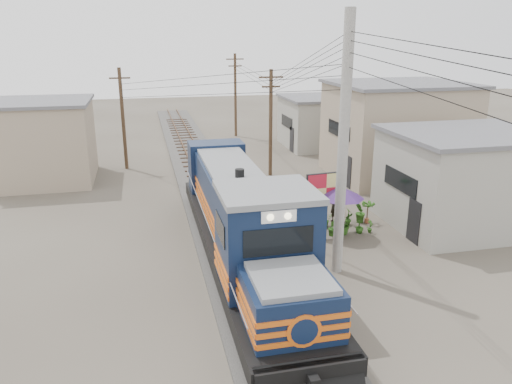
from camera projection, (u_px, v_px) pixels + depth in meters
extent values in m
plane|color=#473F35|center=(249.00, 274.00, 19.81)|extent=(120.00, 120.00, 0.00)
cube|color=#595651|center=(213.00, 196.00, 29.08)|extent=(3.60, 70.00, 0.16)
cube|color=#51331E|center=(204.00, 194.00, 28.91)|extent=(0.08, 70.00, 0.12)
cube|color=#51331E|center=(222.00, 193.00, 29.14)|extent=(0.08, 70.00, 0.12)
cube|color=black|center=(243.00, 244.00, 20.65)|extent=(3.12, 17.19, 0.59)
cube|color=black|center=(277.00, 320.00, 15.76)|extent=(2.36, 3.44, 0.70)
cube|color=black|center=(222.00, 209.00, 25.74)|extent=(2.36, 3.44, 0.70)
cube|color=#0E1B36|center=(290.00, 306.00, 14.19)|extent=(2.55, 2.58, 1.61)
cube|color=#0E1B36|center=(267.00, 242.00, 16.43)|extent=(3.05, 2.79, 3.33)
cube|color=slate|center=(267.00, 192.00, 15.91)|extent=(3.12, 2.93, 0.19)
cube|color=black|center=(278.00, 241.00, 14.94)|extent=(2.18, 0.06, 0.86)
cube|color=white|center=(279.00, 216.00, 14.69)|extent=(1.07, 0.06, 0.38)
cube|color=#0E1B36|center=(231.00, 194.00, 22.74)|extent=(2.43, 10.53, 2.47)
cube|color=slate|center=(231.00, 167.00, 22.36)|extent=(2.18, 10.53, 0.19)
cube|color=#DE5D14|center=(243.00, 231.00, 20.48)|extent=(3.16, 17.19, 0.15)
cube|color=#DE5D14|center=(243.00, 223.00, 20.38)|extent=(3.16, 17.19, 0.15)
cube|color=#DE5D14|center=(243.00, 216.00, 20.28)|extent=(3.16, 17.19, 0.15)
cylinder|color=#9E9B93|center=(343.00, 149.00, 18.59)|extent=(0.40, 0.40, 10.00)
cylinder|color=#4C3826|center=(271.00, 124.00, 32.73)|extent=(0.24, 0.24, 7.00)
cube|color=#4C3826|center=(271.00, 77.00, 31.83)|extent=(1.60, 0.10, 0.10)
cube|color=#4C3826|center=(271.00, 87.00, 32.01)|extent=(1.20, 0.10, 0.10)
cylinder|color=#4C3826|center=(235.00, 96.00, 45.73)|extent=(0.24, 0.24, 7.50)
cube|color=#4C3826|center=(235.00, 59.00, 44.75)|extent=(1.60, 0.10, 0.10)
cube|color=#4C3826|center=(235.00, 66.00, 44.93)|extent=(1.20, 0.10, 0.10)
cylinder|color=#4C3826|center=(123.00, 119.00, 34.41)|extent=(0.24, 0.24, 7.00)
cube|color=#4C3826|center=(119.00, 75.00, 33.51)|extent=(1.60, 0.10, 0.10)
cube|color=#4C3826|center=(120.00, 84.00, 33.69)|extent=(1.20, 0.10, 0.10)
cube|color=gray|center=(465.00, 181.00, 24.39)|extent=(7.00, 6.00, 4.50)
cube|color=slate|center=(472.00, 134.00, 23.68)|extent=(7.35, 6.30, 0.20)
cube|color=black|center=(400.00, 181.00, 23.57)|extent=(0.05, 3.00, 0.90)
cube|color=gray|center=(396.00, 132.00, 32.74)|extent=(8.00, 7.00, 6.00)
cube|color=slate|center=(400.00, 84.00, 31.80)|extent=(8.40, 7.35, 0.20)
cube|color=black|center=(339.00, 130.00, 31.79)|extent=(0.05, 3.50, 0.90)
cube|color=gray|center=(321.00, 123.00, 42.01)|extent=(6.00, 6.00, 4.00)
cube|color=slate|center=(322.00, 98.00, 41.38)|extent=(6.30, 6.30, 0.20)
cube|color=black|center=(287.00, 122.00, 41.30)|extent=(0.05, 3.00, 0.90)
cube|color=gray|center=(43.00, 143.00, 31.78)|extent=(6.00, 6.00, 5.00)
cube|color=slate|center=(37.00, 102.00, 31.00)|extent=(6.30, 6.30, 0.20)
cylinder|color=#99999E|center=(309.00, 214.00, 23.26)|extent=(0.10, 0.10, 2.23)
cylinder|color=#99999E|center=(340.00, 210.00, 23.73)|extent=(0.10, 0.10, 2.23)
cube|color=black|center=(326.00, 187.00, 23.13)|extent=(1.96, 0.29, 1.42)
cube|color=red|center=(326.00, 188.00, 23.11)|extent=(1.87, 0.24, 1.34)
cylinder|color=black|center=(339.00, 234.00, 23.67)|extent=(0.44, 0.44, 0.10)
cylinder|color=#99999E|center=(340.00, 213.00, 23.36)|extent=(0.05, 0.05, 2.19)
cone|color=#402062|center=(341.00, 192.00, 23.04)|extent=(2.86, 2.86, 0.55)
imported|color=black|center=(334.00, 206.00, 25.25)|extent=(0.70, 0.64, 1.61)
imported|color=#2A5B1A|center=(317.00, 227.00, 23.48)|extent=(0.52, 0.52, 0.83)
imported|color=#2A5B1A|center=(333.00, 228.00, 23.48)|extent=(0.57, 0.55, 0.81)
imported|color=#2A5B1A|center=(343.00, 224.00, 23.72)|extent=(1.13, 1.15, 0.96)
imported|color=#2A5B1A|center=(360.00, 226.00, 23.84)|extent=(0.48, 0.48, 0.69)
imported|color=#2A5B1A|center=(370.00, 226.00, 23.85)|extent=(0.44, 0.43, 0.69)
imported|color=#2A5B1A|center=(312.00, 218.00, 24.54)|extent=(0.60, 0.53, 0.95)
imported|color=#2A5B1A|center=(325.00, 220.00, 24.66)|extent=(0.65, 0.57, 0.71)
imported|color=#2A5B1A|center=(338.00, 219.00, 24.67)|extent=(0.62, 0.62, 0.79)
imported|color=#2A5B1A|center=(348.00, 216.00, 24.82)|extent=(0.46, 0.57, 0.93)
imported|color=#2A5B1A|center=(360.00, 212.00, 25.08)|extent=(0.69, 0.75, 1.09)
imported|color=#2A5B1A|center=(305.00, 213.00, 25.52)|extent=(0.89, 0.84, 0.78)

